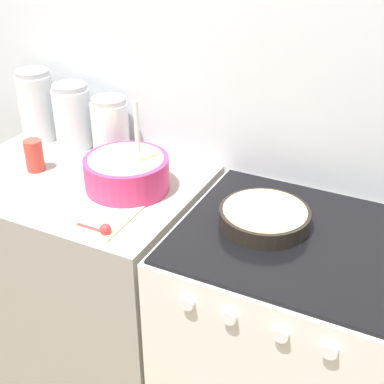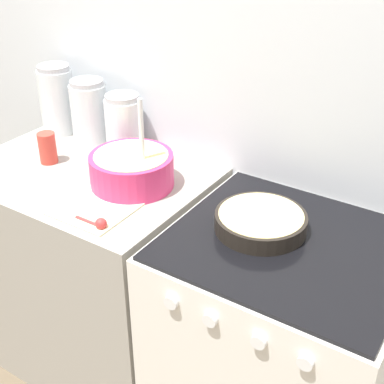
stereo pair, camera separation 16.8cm
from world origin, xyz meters
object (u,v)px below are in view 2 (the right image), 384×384
at_px(stove, 277,352).
at_px(storage_jar_right, 124,127).
at_px(baking_pan, 261,221).
at_px(mixing_bowl, 132,168).
at_px(storage_jar_middle, 90,115).
at_px(storage_jar_left, 58,104).
at_px(tin_can, 48,148).

xyz_separation_m(stove, storage_jar_right, (-0.79, 0.22, 0.54)).
distance_m(baking_pan, storage_jar_right, 0.72).
relative_size(stove, storage_jar_right, 3.95).
relative_size(mixing_bowl, storage_jar_middle, 1.28).
relative_size(mixing_bowl, storage_jar_right, 1.43).
distance_m(mixing_bowl, storage_jar_left, 0.58).
height_order(storage_jar_left, tin_can, storage_jar_left).
xyz_separation_m(stove, storage_jar_middle, (-0.96, 0.22, 0.55)).
height_order(storage_jar_middle, tin_can, storage_jar_middle).
bearing_deg(storage_jar_left, storage_jar_right, 0.00).
xyz_separation_m(stove, tin_can, (-0.96, -0.01, 0.50)).
bearing_deg(storage_jar_left, baking_pan, -11.48).
relative_size(stove, storage_jar_middle, 3.55).
height_order(storage_jar_middle, storage_jar_right, storage_jar_middle).
distance_m(mixing_bowl, storage_jar_middle, 0.42).
height_order(mixing_bowl, storage_jar_middle, mixing_bowl).
distance_m(storage_jar_left, storage_jar_middle, 0.17).
bearing_deg(storage_jar_middle, baking_pan, -13.70).
bearing_deg(stove, storage_jar_right, 164.23).
xyz_separation_m(baking_pan, storage_jar_middle, (-0.86, 0.21, 0.08)).
height_order(stove, tin_can, tin_can).
bearing_deg(storage_jar_left, tin_can, -53.38).
distance_m(stove, tin_can, 1.08).
distance_m(baking_pan, storage_jar_left, 1.05).
xyz_separation_m(mixing_bowl, storage_jar_middle, (-0.37, 0.20, 0.04)).
distance_m(mixing_bowl, storage_jar_right, 0.28).
bearing_deg(storage_jar_middle, storage_jar_right, -0.00).
height_order(storage_jar_left, storage_jar_middle, storage_jar_left).
bearing_deg(storage_jar_right, tin_can, -126.34).
relative_size(storage_jar_left, storage_jar_middle, 1.12).
relative_size(storage_jar_right, tin_can, 1.95).
relative_size(baking_pan, storage_jar_right, 1.22).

